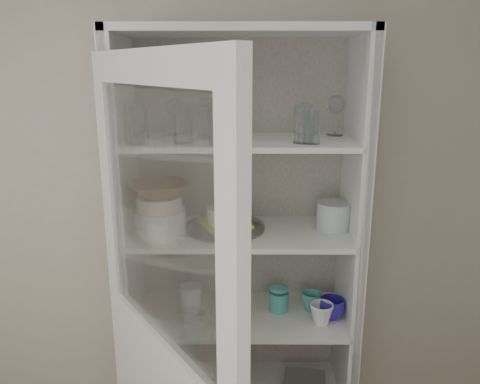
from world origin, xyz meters
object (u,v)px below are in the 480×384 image
at_px(white_ramekin, 225,215).
at_px(tin_box, 305,382).
at_px(goblet_3, 336,114).
at_px(plate_stack_front, 160,223).
at_px(glass_platter, 225,227).
at_px(goblet_2, 305,118).
at_px(goblet_1, 207,115).
at_px(cream_bowl, 159,203).
at_px(mug_teal, 311,301).
at_px(white_canister, 191,298).
at_px(measuring_cups, 190,315).
at_px(mug_blue, 332,308).
at_px(teal_jar, 279,299).
at_px(plate_stack_back, 154,211).
at_px(pantry_cabinet, 240,290).
at_px(goblet_0, 174,115).
at_px(terracotta_bowl, 159,189).
at_px(grey_bowl_stack, 334,216).
at_px(cream_dish, 191,380).
at_px(yellow_trivet, 225,223).
at_px(mug_white, 321,314).

xyz_separation_m(white_ramekin, tin_box, (0.37, -0.01, -0.84)).
relative_size(goblet_3, plate_stack_front, 0.87).
bearing_deg(glass_platter, goblet_2, 10.22).
relative_size(goblet_1, cream_bowl, 0.93).
height_order(mug_teal, white_canister, white_canister).
bearing_deg(measuring_cups, white_canister, 92.00).
bearing_deg(mug_teal, plate_stack_front, -175.62).
xyz_separation_m(mug_blue, mug_teal, (-0.08, 0.07, -0.00)).
relative_size(goblet_1, mug_teal, 1.89).
bearing_deg(teal_jar, plate_stack_back, 168.06).
xyz_separation_m(goblet_2, goblet_3, (0.14, 0.02, 0.02)).
distance_m(pantry_cabinet, mug_teal, 0.33).
xyz_separation_m(goblet_0, plate_stack_back, (-0.11, 0.04, -0.44)).
bearing_deg(measuring_cups, goblet_0, 110.63).
bearing_deg(measuring_cups, goblet_1, 65.17).
bearing_deg(goblet_3, goblet_2, -170.24).
xyz_separation_m(plate_stack_front, cream_bowl, (0.00, 0.00, 0.09)).
relative_size(terracotta_bowl, mug_blue, 2.08).
distance_m(white_ramekin, white_canister, 0.44).
relative_size(cream_bowl, white_canister, 1.58).
height_order(goblet_0, white_ramekin, goblet_0).
xyz_separation_m(grey_bowl_stack, cream_dish, (-0.65, -0.02, -0.83)).
bearing_deg(white_ramekin, pantry_cabinet, 40.40).
xyz_separation_m(goblet_0, teal_jar, (0.46, -0.08, -0.83)).
bearing_deg(goblet_2, tin_box, -64.62).
relative_size(cream_dish, tin_box, 1.14).
bearing_deg(tin_box, glass_platter, 177.98).
relative_size(glass_platter, yellow_trivet, 1.83).
relative_size(goblet_0, glass_platter, 0.49).
bearing_deg(goblet_3, pantry_cabinet, -175.88).
bearing_deg(grey_bowl_stack, cream_dish, -178.26).
bearing_deg(mug_teal, mug_blue, -43.84).
distance_m(measuring_cups, white_canister, 0.09).
bearing_deg(pantry_cabinet, plate_stack_front, -158.54).
relative_size(white_ramekin, mug_teal, 1.69).
bearing_deg(mug_blue, glass_platter, 164.04).
xyz_separation_m(goblet_0, terracotta_bowl, (-0.05, -0.17, -0.29)).
bearing_deg(tin_box, goblet_1, 164.81).
bearing_deg(yellow_trivet, terracotta_bowl, -164.16).
bearing_deg(mug_teal, terracotta_bowl, -175.62).
height_order(mug_blue, tin_box, mug_blue).
bearing_deg(white_canister, teal_jar, -0.64).
bearing_deg(plate_stack_back, pantry_cabinet, -11.01).
height_order(cream_bowl, cream_dish, cream_bowl).
distance_m(mug_blue, mug_teal, 0.11).
xyz_separation_m(goblet_3, measuring_cups, (-0.63, -0.15, -0.87)).
bearing_deg(goblet_3, teal_jar, -162.39).
relative_size(cream_bowl, glass_platter, 0.54).
bearing_deg(grey_bowl_stack, yellow_trivet, -178.83).
xyz_separation_m(mug_white, white_canister, (-0.58, 0.12, 0.01)).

